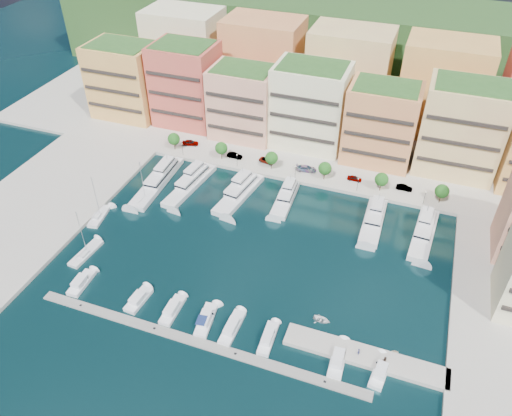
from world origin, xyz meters
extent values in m
plane|color=black|center=(0.00, 0.00, 0.00)|extent=(400.00, 400.00, 0.00)
cube|color=#9E998E|center=(0.00, 62.00, 0.00)|extent=(220.00, 64.00, 2.00)
cube|color=#9E998E|center=(-62.00, -8.00, 0.00)|extent=(34.00, 76.00, 2.00)
cube|color=#1F3C18|center=(0.00, 110.00, 0.00)|extent=(240.00, 40.00, 58.00)
cube|color=gray|center=(-3.00, -30.00, 0.00)|extent=(72.00, 2.20, 0.35)
cube|color=#9E998E|center=(30.00, -22.00, 0.00)|extent=(32.00, 5.00, 2.00)
cube|color=#E7AB54|center=(-66.00, 50.00, 13.00)|extent=(22.00, 16.00, 24.00)
cube|color=black|center=(-66.00, 41.75, 13.00)|extent=(20.24, 0.50, 0.90)
cube|color=#285321|center=(-66.00, 50.00, 25.40)|extent=(19.36, 14.08, 0.80)
cube|color=#C05340|center=(-44.00, 52.00, 14.00)|extent=(20.00, 16.00, 26.00)
cube|color=black|center=(-44.00, 43.75, 14.00)|extent=(18.40, 0.50, 0.90)
cube|color=#285321|center=(-44.00, 52.00, 27.40)|extent=(17.60, 14.08, 0.80)
cube|color=#EEA785|center=(-23.00, 50.00, 12.00)|extent=(20.00, 15.00, 22.00)
cube|color=black|center=(-23.00, 42.25, 12.00)|extent=(18.40, 0.50, 0.90)
cube|color=#285321|center=(-23.00, 50.00, 23.40)|extent=(17.60, 13.20, 0.80)
cube|color=#F1E8BA|center=(-2.00, 52.00, 13.50)|extent=(22.00, 16.00, 25.00)
cube|color=black|center=(-2.00, 43.75, 13.50)|extent=(20.24, 0.50, 0.90)
cube|color=#285321|center=(-2.00, 52.00, 26.40)|extent=(19.36, 14.08, 0.80)
cube|color=#DF9653|center=(20.00, 50.00, 12.50)|extent=(20.00, 15.00, 23.00)
cube|color=black|center=(20.00, 42.25, 12.50)|extent=(18.40, 0.50, 0.90)
cube|color=#285321|center=(20.00, 50.00, 24.40)|extent=(17.60, 13.20, 0.80)
cube|color=#EBD57C|center=(42.00, 52.00, 14.00)|extent=(22.00, 16.00, 26.00)
cube|color=black|center=(42.00, 43.75, 14.00)|extent=(20.24, 0.50, 0.90)
cube|color=#285321|center=(42.00, 52.00, 27.40)|extent=(19.36, 14.08, 0.80)
cube|color=#F1E8BA|center=(-55.00, 74.00, 16.00)|extent=(26.00, 18.00, 30.00)
cube|color=#DF9653|center=(-25.00, 74.00, 16.00)|extent=(26.00, 18.00, 30.00)
cube|color=#EBD57C|center=(5.00, 74.00, 16.00)|extent=(26.00, 18.00, 30.00)
cube|color=#E7AB54|center=(35.00, 74.00, 16.00)|extent=(26.00, 18.00, 30.00)
cylinder|color=#473323|center=(-40.00, 33.50, 2.50)|extent=(0.24, 0.24, 3.00)
sphere|color=#1D4D16|center=(-40.00, 33.50, 4.75)|extent=(3.80, 3.80, 3.80)
cylinder|color=#473323|center=(-24.00, 33.50, 2.50)|extent=(0.24, 0.24, 3.00)
sphere|color=#1D4D16|center=(-24.00, 33.50, 4.75)|extent=(3.80, 3.80, 3.80)
cylinder|color=#473323|center=(-8.00, 33.50, 2.50)|extent=(0.24, 0.24, 3.00)
sphere|color=#1D4D16|center=(-8.00, 33.50, 4.75)|extent=(3.80, 3.80, 3.80)
cylinder|color=#473323|center=(8.00, 33.50, 2.50)|extent=(0.24, 0.24, 3.00)
sphere|color=#1D4D16|center=(8.00, 33.50, 4.75)|extent=(3.80, 3.80, 3.80)
cylinder|color=#473323|center=(24.00, 33.50, 2.50)|extent=(0.24, 0.24, 3.00)
sphere|color=#1D4D16|center=(24.00, 33.50, 4.75)|extent=(3.80, 3.80, 3.80)
cylinder|color=#473323|center=(40.00, 33.50, 2.50)|extent=(0.24, 0.24, 3.00)
sphere|color=#1D4D16|center=(40.00, 33.50, 4.75)|extent=(3.80, 3.80, 3.80)
cylinder|color=black|center=(-36.00, 31.20, 3.00)|extent=(0.10, 0.10, 4.00)
sphere|color=#FFF2CC|center=(-36.00, 31.20, 5.05)|extent=(0.30, 0.30, 0.30)
cylinder|color=black|center=(-18.00, 31.20, 3.00)|extent=(0.10, 0.10, 4.00)
sphere|color=#FFF2CC|center=(-18.00, 31.20, 5.05)|extent=(0.30, 0.30, 0.30)
cylinder|color=black|center=(0.00, 31.20, 3.00)|extent=(0.10, 0.10, 4.00)
sphere|color=#FFF2CC|center=(0.00, 31.20, 5.05)|extent=(0.30, 0.30, 0.30)
cylinder|color=black|center=(18.00, 31.20, 3.00)|extent=(0.10, 0.10, 4.00)
sphere|color=#FFF2CC|center=(18.00, 31.20, 5.05)|extent=(0.30, 0.30, 0.30)
cylinder|color=black|center=(36.00, 31.20, 3.00)|extent=(0.10, 0.10, 4.00)
sphere|color=#FFF2CC|center=(36.00, 31.20, 5.05)|extent=(0.30, 0.30, 0.30)
cube|color=silver|center=(-36.68, 16.00, 0.35)|extent=(5.94, 26.18, 2.30)
cube|color=silver|center=(-36.68, 18.60, 2.40)|extent=(4.59, 14.45, 1.80)
cube|color=black|center=(-36.68, 18.60, 2.40)|extent=(4.65, 14.51, 0.55)
cube|color=silver|center=(-36.68, 20.68, 4.00)|extent=(3.25, 7.91, 1.40)
cylinder|color=#B2B2B7|center=(-36.68, 22.24, 5.60)|extent=(0.14, 0.14, 1.80)
cube|color=silver|center=(-27.15, 17.72, 0.35)|extent=(6.93, 22.90, 2.30)
cube|color=silver|center=(-27.15, 19.98, 2.40)|extent=(4.97, 12.73, 1.80)
cube|color=black|center=(-27.15, 19.98, 2.40)|extent=(5.04, 12.80, 0.55)
cube|color=silver|center=(-27.15, 21.78, 4.00)|extent=(3.37, 7.02, 1.40)
cylinder|color=#B2B2B7|center=(-27.15, 23.14, 5.60)|extent=(0.14, 0.14, 1.80)
cube|color=black|center=(-27.15, 17.72, -0.10)|extent=(6.98, 22.96, 0.35)
cube|color=silver|center=(-12.50, 18.55, 0.35)|extent=(8.01, 21.42, 2.30)
cube|color=silver|center=(-12.50, 20.64, 2.40)|extent=(5.75, 11.98, 1.80)
cube|color=black|center=(-12.50, 20.64, 2.40)|extent=(5.81, 12.04, 0.55)
cube|color=silver|center=(-12.50, 22.31, 4.00)|extent=(3.89, 6.64, 1.40)
cylinder|color=#B2B2B7|center=(-12.50, 23.56, 5.60)|extent=(0.14, 0.14, 1.80)
cube|color=silver|center=(0.31, 20.73, 0.35)|extent=(5.08, 16.73, 2.30)
cube|color=silver|center=(0.31, 22.38, 2.40)|extent=(3.95, 9.26, 1.80)
cube|color=black|center=(0.31, 22.38, 2.40)|extent=(4.02, 9.32, 0.55)
cube|color=silver|center=(0.31, 23.71, 4.00)|extent=(2.81, 5.08, 1.40)
cylinder|color=#B2B2B7|center=(0.31, 24.70, 5.60)|extent=(0.14, 0.14, 1.80)
cube|color=silver|center=(24.63, 19.47, 0.35)|extent=(5.07, 19.12, 2.30)
cube|color=silver|center=(24.63, 21.38, 2.40)|extent=(4.10, 10.53, 1.80)
cube|color=black|center=(24.63, 21.38, 2.40)|extent=(4.16, 10.59, 0.55)
cube|color=silver|center=(24.63, 22.90, 4.00)|extent=(2.97, 5.75, 1.40)
cylinder|color=#B2B2B7|center=(24.63, 24.04, 5.60)|extent=(0.14, 0.14, 1.80)
cube|color=silver|center=(37.40, 18.70, 0.35)|extent=(6.11, 20.88, 2.30)
cube|color=silver|center=(37.40, 20.76, 2.40)|extent=(4.63, 11.57, 1.80)
cube|color=black|center=(37.40, 20.76, 2.40)|extent=(4.69, 11.63, 0.55)
cube|color=silver|center=(37.40, 22.41, 4.00)|extent=(3.24, 6.36, 1.40)
cylinder|color=#B2B2B7|center=(37.40, 23.64, 5.60)|extent=(0.14, 0.14, 1.80)
cube|color=white|center=(-33.66, -24.50, 0.25)|extent=(3.23, 8.07, 1.40)
cube|color=white|center=(-33.66, -24.90, 1.55)|extent=(2.39, 3.92, 1.10)
cube|color=black|center=(-33.66, -23.31, 1.30)|extent=(2.03, 0.21, 0.55)
cube|color=white|center=(-18.95, -24.50, 0.25)|extent=(3.38, 7.55, 1.40)
cube|color=white|center=(-18.95, -24.87, 1.55)|extent=(2.48, 3.69, 1.10)
cube|color=black|center=(-18.95, -23.40, 1.30)|extent=(2.06, 0.25, 0.55)
cube|color=white|center=(-10.65, -24.50, 0.25)|extent=(2.82, 8.26, 1.40)
cube|color=white|center=(-10.65, -24.91, 1.55)|extent=(2.15, 3.98, 1.10)
cube|color=black|center=(-10.65, -23.27, 1.30)|extent=(1.91, 0.14, 0.55)
cube|color=white|center=(-2.83, -24.50, 0.25)|extent=(3.84, 9.07, 1.40)
cube|color=white|center=(-2.83, -24.94, 1.55)|extent=(2.66, 4.46, 1.10)
cube|color=black|center=(-2.83, -23.18, 1.30)|extent=(1.96, 0.35, 0.55)
cube|color=navy|center=(-2.83, -26.08, 2.15)|extent=(2.24, 2.86, 0.12)
cube|color=white|center=(3.08, -24.50, 0.25)|extent=(2.74, 9.18, 1.40)
cube|color=white|center=(3.08, -24.96, 1.55)|extent=(2.10, 4.41, 1.10)
cube|color=black|center=(3.08, -23.13, 1.30)|extent=(1.89, 0.12, 0.55)
cube|color=white|center=(10.90, -24.50, 0.25)|extent=(2.83, 8.37, 1.40)
cube|color=white|center=(10.90, -24.91, 1.55)|extent=(2.09, 4.05, 1.10)
cube|color=black|center=(10.90, -23.26, 1.30)|extent=(1.77, 0.18, 0.55)
cube|color=white|center=(25.24, -24.50, 0.25)|extent=(3.06, 9.01, 1.40)
cube|color=white|center=(25.24, -24.95, 1.55)|extent=(2.29, 4.36, 1.10)
cube|color=black|center=(25.24, -23.16, 1.30)|extent=(1.98, 0.17, 0.55)
cube|color=white|center=(33.36, -24.50, 0.25)|extent=(3.51, 7.99, 1.40)
cube|color=white|center=(33.36, -24.89, 1.55)|extent=(2.46, 3.93, 1.10)
cube|color=black|center=(33.36, -23.34, 1.30)|extent=(1.87, 0.32, 0.55)
cube|color=silver|center=(-43.71, -2.66, 0.20)|extent=(4.31, 9.38, 1.20)
cube|color=silver|center=(-43.71, -3.57, 1.10)|extent=(2.04, 2.51, 0.60)
cylinder|color=#B2B2B7|center=(-43.71, -2.21, 6.80)|extent=(0.14, 0.14, 12.00)
cylinder|color=#B2B2B7|center=(-43.71, -4.02, 1.80)|extent=(0.80, 4.02, 0.10)
cube|color=silver|center=(-35.90, 7.53, 0.20)|extent=(2.76, 8.56, 1.20)
cube|color=silver|center=(-35.90, 6.68, 1.10)|extent=(1.63, 2.15, 0.60)
cylinder|color=#B2B2B7|center=(-35.90, 7.96, 6.80)|extent=(0.14, 0.14, 12.00)
cylinder|color=#B2B2B7|center=(-35.90, 6.25, 1.80)|extent=(0.13, 3.84, 0.10)
cube|color=silver|center=(-38.59, -15.84, 0.20)|extent=(3.58, 10.22, 1.20)
cube|color=silver|center=(-38.59, -16.84, 1.10)|extent=(1.87, 2.63, 0.60)
cylinder|color=#B2B2B7|center=(-38.59, -15.33, 6.80)|extent=(0.14, 0.14, 12.00)
cylinder|color=#B2B2B7|center=(-38.59, -17.34, 1.80)|extent=(0.46, 4.51, 0.10)
imported|color=white|center=(19.90, -16.05, 0.38)|extent=(3.87, 2.93, 0.75)
imported|color=beige|center=(35.32, -19.00, 0.46)|extent=(2.12, 1.97, 0.91)
imported|color=gray|center=(-36.56, 37.58, 1.86)|extent=(5.44, 3.46, 1.72)
imported|color=gray|center=(-20.46, 35.36, 1.78)|extent=(4.76, 1.78, 1.55)
imported|color=gray|center=(-10.35, 36.30, 1.67)|extent=(5.11, 2.97, 1.34)
imported|color=gray|center=(1.99, 35.90, 1.86)|extent=(6.24, 3.45, 1.71)
imported|color=gray|center=(16.39, 35.93, 1.71)|extent=(4.19, 1.73, 1.42)
imported|color=gray|center=(30.33, 36.12, 1.73)|extent=(4.49, 1.65, 1.47)
imported|color=navy|center=(28.70, -22.40, 1.86)|extent=(0.65, 0.74, 1.72)
imported|color=#443229|center=(33.68, -22.64, 1.93)|extent=(0.92, 0.72, 1.86)
camera|label=1|loc=(30.12, -84.30, 83.30)|focal=35.00mm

